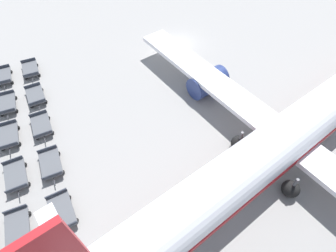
# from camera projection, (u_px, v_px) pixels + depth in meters

# --- Properties ---
(ground_plane) EXTENTS (500.00, 500.00, 0.00)m
(ground_plane) POSITION_uv_depth(u_px,v_px,m) (179.00, 43.00, 33.03)
(ground_plane) COLOR gray
(airplane) EXTENTS (37.49, 42.54, 11.04)m
(airplane) POSITION_uv_depth(u_px,v_px,m) (298.00, 129.00, 20.58)
(airplane) COLOR white
(airplane) RESTS_ON ground_plane
(baggage_dolly_row_mid_a_col_a) EXTENTS (3.63, 2.21, 0.92)m
(baggage_dolly_row_mid_a_col_a) POSITION_uv_depth(u_px,v_px,m) (3.00, 76.00, 28.20)
(baggage_dolly_row_mid_a_col_a) COLOR #515459
(baggage_dolly_row_mid_a_col_a) RESTS_ON ground_plane
(baggage_dolly_row_mid_a_col_b) EXTENTS (3.63, 2.26, 0.92)m
(baggage_dolly_row_mid_a_col_b) POSITION_uv_depth(u_px,v_px,m) (7.00, 104.00, 25.57)
(baggage_dolly_row_mid_a_col_b) COLOR #515459
(baggage_dolly_row_mid_a_col_b) RESTS_ON ground_plane
(baggage_dolly_row_mid_a_col_c) EXTENTS (3.63, 2.26, 0.92)m
(baggage_dolly_row_mid_a_col_c) POSITION_uv_depth(u_px,v_px,m) (9.00, 136.00, 23.06)
(baggage_dolly_row_mid_a_col_c) COLOR #515459
(baggage_dolly_row_mid_a_col_c) RESTS_ON ground_plane
(baggage_dolly_row_mid_a_col_d) EXTENTS (3.63, 2.10, 0.92)m
(baggage_dolly_row_mid_a_col_d) POSITION_uv_depth(u_px,v_px,m) (16.00, 176.00, 20.55)
(baggage_dolly_row_mid_a_col_d) COLOR #515459
(baggage_dolly_row_mid_a_col_d) RESTS_ON ground_plane
(baggage_dolly_row_mid_a_col_e) EXTENTS (3.63, 2.25, 0.92)m
(baggage_dolly_row_mid_a_col_e) POSITION_uv_depth(u_px,v_px,m) (18.00, 229.00, 17.94)
(baggage_dolly_row_mid_a_col_e) COLOR #515459
(baggage_dolly_row_mid_a_col_e) RESTS_ON ground_plane
(baggage_dolly_row_mid_b_col_a) EXTENTS (3.63, 2.19, 0.92)m
(baggage_dolly_row_mid_b_col_a) POSITION_uv_depth(u_px,v_px,m) (30.00, 69.00, 28.97)
(baggage_dolly_row_mid_b_col_a) COLOR #515459
(baggage_dolly_row_mid_b_col_a) RESTS_ON ground_plane
(baggage_dolly_row_mid_b_col_b) EXTENTS (3.62, 2.04, 0.92)m
(baggage_dolly_row_mid_b_col_b) POSITION_uv_depth(u_px,v_px,m) (36.00, 96.00, 26.30)
(baggage_dolly_row_mid_b_col_b) COLOR #515459
(baggage_dolly_row_mid_b_col_b) RESTS_ON ground_plane
(baggage_dolly_row_mid_b_col_c) EXTENTS (3.63, 2.12, 0.92)m
(baggage_dolly_row_mid_b_col_c) POSITION_uv_depth(u_px,v_px,m) (41.00, 125.00, 23.81)
(baggage_dolly_row_mid_b_col_c) COLOR #515459
(baggage_dolly_row_mid_b_col_c) RESTS_ON ground_plane
(baggage_dolly_row_mid_b_col_d) EXTENTS (3.63, 2.19, 0.92)m
(baggage_dolly_row_mid_b_col_d) POSITION_uv_depth(u_px,v_px,m) (51.00, 164.00, 21.24)
(baggage_dolly_row_mid_b_col_d) COLOR #515459
(baggage_dolly_row_mid_b_col_d) RESTS_ON ground_plane
(baggage_dolly_row_mid_b_col_e) EXTENTS (3.62, 2.03, 0.92)m
(baggage_dolly_row_mid_b_col_e) POSITION_uv_depth(u_px,v_px,m) (62.00, 211.00, 18.72)
(baggage_dolly_row_mid_b_col_e) COLOR #515459
(baggage_dolly_row_mid_b_col_e) RESTS_ON ground_plane
(stand_guidance_stripe) EXTENTS (1.21, 39.59, 0.01)m
(stand_guidance_stripe) POSITION_uv_depth(u_px,v_px,m) (185.00, 184.00, 20.59)
(stand_guidance_stripe) COLOR white
(stand_guidance_stripe) RESTS_ON ground_plane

